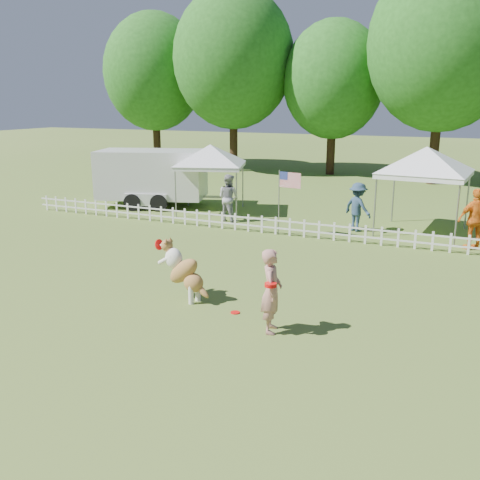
{
  "coord_description": "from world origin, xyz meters",
  "views": [
    {
      "loc": [
        5.3,
        -9.43,
        4.39
      ],
      "look_at": [
        0.18,
        2.0,
        1.1
      ],
      "focal_mm": 40.0,
      "sensor_mm": 36.0,
      "label": 1
    }
  ],
  "objects_px": {
    "handler": "(272,291)",
    "frisbee_on_turf": "(235,312)",
    "canopy_tent_right": "(423,191)",
    "cargo_trailer": "(152,178)",
    "spectator_b": "(358,207)",
    "spectator_c": "(476,219)",
    "flag_pole": "(279,203)",
    "dog": "(184,271)",
    "spectator_a": "(229,198)",
    "canopy_tent_left": "(211,179)"
  },
  "relations": [
    {
      "from": "cargo_trailer",
      "to": "spectator_c",
      "type": "distance_m",
      "value": 12.78
    },
    {
      "from": "handler",
      "to": "spectator_c",
      "type": "bearing_deg",
      "value": -39.85
    },
    {
      "from": "dog",
      "to": "cargo_trailer",
      "type": "distance_m",
      "value": 11.37
    },
    {
      "from": "flag_pole",
      "to": "spectator_a",
      "type": "height_order",
      "value": "flag_pole"
    },
    {
      "from": "spectator_c",
      "to": "dog",
      "type": "bearing_deg",
      "value": 21.49
    },
    {
      "from": "flag_pole",
      "to": "spectator_a",
      "type": "bearing_deg",
      "value": 161.92
    },
    {
      "from": "frisbee_on_turf",
      "to": "spectator_b",
      "type": "distance_m",
      "value": 8.48
    },
    {
      "from": "dog",
      "to": "canopy_tent_left",
      "type": "xyz_separation_m",
      "value": [
        -3.97,
        9.04,
        0.64
      ]
    },
    {
      "from": "dog",
      "to": "spectator_c",
      "type": "xyz_separation_m",
      "value": [
        5.85,
        7.24,
        0.26
      ]
    },
    {
      "from": "canopy_tent_right",
      "to": "cargo_trailer",
      "type": "xyz_separation_m",
      "value": [
        -10.95,
        0.3,
        -0.22
      ]
    },
    {
      "from": "dog",
      "to": "canopy_tent_right",
      "type": "relative_size",
      "value": 0.47
    },
    {
      "from": "frisbee_on_turf",
      "to": "spectator_a",
      "type": "relative_size",
      "value": 0.11
    },
    {
      "from": "handler",
      "to": "spectator_b",
      "type": "distance_m",
      "value": 8.96
    },
    {
      "from": "canopy_tent_right",
      "to": "spectator_a",
      "type": "relative_size",
      "value": 1.63
    },
    {
      "from": "spectator_b",
      "to": "handler",
      "type": "bearing_deg",
      "value": 122.37
    },
    {
      "from": "canopy_tent_right",
      "to": "cargo_trailer",
      "type": "bearing_deg",
      "value": -176.81
    },
    {
      "from": "handler",
      "to": "frisbee_on_turf",
      "type": "relative_size",
      "value": 8.44
    },
    {
      "from": "cargo_trailer",
      "to": "spectator_b",
      "type": "xyz_separation_m",
      "value": [
        8.92,
        -0.96,
        -0.37
      ]
    },
    {
      "from": "dog",
      "to": "canopy_tent_right",
      "type": "bearing_deg",
      "value": 75.53
    },
    {
      "from": "frisbee_on_turf",
      "to": "flag_pole",
      "type": "distance_m",
      "value": 7.13
    },
    {
      "from": "canopy_tent_right",
      "to": "spectator_c",
      "type": "height_order",
      "value": "canopy_tent_right"
    },
    {
      "from": "frisbee_on_turf",
      "to": "cargo_trailer",
      "type": "bearing_deg",
      "value": 131.03
    },
    {
      "from": "dog",
      "to": "spectator_a",
      "type": "xyz_separation_m",
      "value": [
        -2.59,
        7.78,
        0.2
      ]
    },
    {
      "from": "canopy_tent_left",
      "to": "spectator_b",
      "type": "height_order",
      "value": "canopy_tent_left"
    },
    {
      "from": "frisbee_on_turf",
      "to": "spectator_a",
      "type": "height_order",
      "value": "spectator_a"
    },
    {
      "from": "handler",
      "to": "frisbee_on_turf",
      "type": "height_order",
      "value": "handler"
    },
    {
      "from": "handler",
      "to": "spectator_b",
      "type": "bearing_deg",
      "value": -14.91
    },
    {
      "from": "frisbee_on_turf",
      "to": "dog",
      "type": "bearing_deg",
      "value": 169.49
    },
    {
      "from": "spectator_b",
      "to": "spectator_c",
      "type": "distance_m",
      "value": 3.83
    },
    {
      "from": "cargo_trailer",
      "to": "flag_pole",
      "type": "distance_m",
      "value": 7.06
    },
    {
      "from": "handler",
      "to": "canopy_tent_right",
      "type": "height_order",
      "value": "canopy_tent_right"
    },
    {
      "from": "handler",
      "to": "flag_pole",
      "type": "relative_size",
      "value": 0.77
    },
    {
      "from": "canopy_tent_left",
      "to": "flag_pole",
      "type": "relative_size",
      "value": 1.22
    },
    {
      "from": "dog",
      "to": "spectator_a",
      "type": "height_order",
      "value": "spectator_a"
    },
    {
      "from": "frisbee_on_turf",
      "to": "spectator_a",
      "type": "xyz_separation_m",
      "value": [
        -3.95,
        8.04,
        0.87
      ]
    },
    {
      "from": "cargo_trailer",
      "to": "canopy_tent_right",
      "type": "bearing_deg",
      "value": -19.45
    },
    {
      "from": "canopy_tent_left",
      "to": "flag_pole",
      "type": "xyz_separation_m",
      "value": [
        3.79,
        -2.42,
        -0.24
      ]
    },
    {
      "from": "handler",
      "to": "dog",
      "type": "distance_m",
      "value": 2.53
    },
    {
      "from": "spectator_a",
      "to": "flag_pole",
      "type": "bearing_deg",
      "value": 168.74
    },
    {
      "from": "spectator_c",
      "to": "cargo_trailer",
      "type": "bearing_deg",
      "value": -37.98
    },
    {
      "from": "handler",
      "to": "cargo_trailer",
      "type": "distance_m",
      "value": 13.51
    },
    {
      "from": "handler",
      "to": "canopy_tent_left",
      "type": "bearing_deg",
      "value": 16.33
    },
    {
      "from": "frisbee_on_turf",
      "to": "flag_pole",
      "type": "height_order",
      "value": "flag_pole"
    },
    {
      "from": "flag_pole",
      "to": "spectator_c",
      "type": "bearing_deg",
      "value": 13.62
    },
    {
      "from": "dog",
      "to": "spectator_c",
      "type": "relative_size",
      "value": 0.73
    },
    {
      "from": "canopy_tent_right",
      "to": "flag_pole",
      "type": "xyz_separation_m",
      "value": [
        -4.34,
        -2.19,
        -0.34
      ]
    },
    {
      "from": "canopy_tent_right",
      "to": "spectator_b",
      "type": "distance_m",
      "value": 2.21
    },
    {
      "from": "canopy_tent_left",
      "to": "spectator_c",
      "type": "xyz_separation_m",
      "value": [
        9.83,
        -1.8,
        -0.39
      ]
    },
    {
      "from": "cargo_trailer",
      "to": "spectator_b",
      "type": "bearing_deg",
      "value": -24.04
    },
    {
      "from": "handler",
      "to": "dog",
      "type": "height_order",
      "value": "handler"
    }
  ]
}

